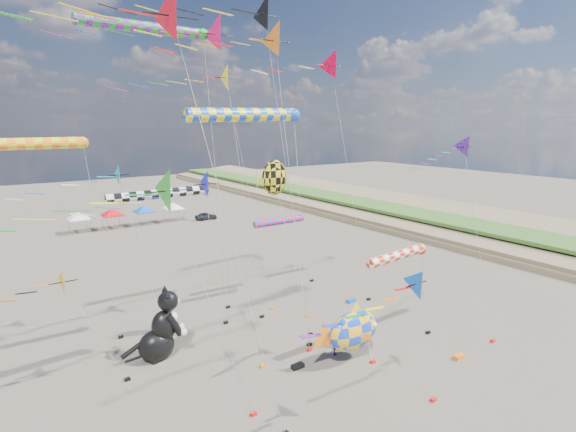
% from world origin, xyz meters
% --- Properties ---
extents(delta_kite_0, '(16.52, 2.72, 25.28)m').
position_xyz_m(delta_kite_0, '(-1.40, 15.67, 23.63)').
color(delta_kite_0, black).
rests_on(delta_kite_0, ground).
extents(delta_kite_1, '(10.47, 1.92, 13.87)m').
position_xyz_m(delta_kite_1, '(-7.63, 10.87, 12.54)').
color(delta_kite_1, '#1619C8').
rests_on(delta_kite_1, ground).
extents(delta_kite_2, '(10.70, 2.13, 21.05)m').
position_xyz_m(delta_kite_2, '(-2.61, 17.80, 19.63)').
color(delta_kite_2, yellow).
rests_on(delta_kite_2, ground).
extents(delta_kite_3, '(12.65, 2.61, 22.54)m').
position_xyz_m(delta_kite_3, '(6.44, 15.35, 20.98)').
color(delta_kite_3, '#C4042D').
rests_on(delta_kite_3, ground).
extents(delta_kite_4, '(14.67, 3.16, 24.91)m').
position_xyz_m(delta_kite_4, '(-1.09, 18.82, 23.11)').
color(delta_kite_4, '#DA0E52').
rests_on(delta_kite_4, ground).
extents(delta_kite_5, '(9.53, 1.87, 8.87)m').
position_xyz_m(delta_kite_5, '(-0.36, 1.63, 7.56)').
color(delta_kite_5, blue).
rests_on(delta_kite_5, ground).
extents(delta_kite_6, '(9.03, 1.77, 8.26)m').
position_xyz_m(delta_kite_6, '(-15.30, 14.52, 7.00)').
color(delta_kite_6, orange).
rests_on(delta_kite_6, ground).
extents(delta_kite_7, '(9.17, 1.75, 13.75)m').
position_xyz_m(delta_kite_7, '(-10.44, 20.80, 12.46)').
color(delta_kite_7, '#19A4C6').
rests_on(delta_kite_7, ground).
extents(delta_kite_8, '(12.68, 2.27, 14.78)m').
position_xyz_m(delta_kite_8, '(-11.89, 6.69, 13.34)').
color(delta_kite_8, green).
rests_on(delta_kite_8, ground).
extents(delta_kite_9, '(13.36, 2.62, 22.17)m').
position_xyz_m(delta_kite_9, '(-11.01, 4.27, 20.61)').
color(delta_kite_9, red).
rests_on(delta_kite_9, ground).
extents(delta_kite_10, '(10.05, 2.34, 22.55)m').
position_xyz_m(delta_kite_10, '(-2.91, 10.81, 21.11)').
color(delta_kite_10, orange).
rests_on(delta_kite_10, ground).
extents(delta_kite_11, '(9.05, 1.65, 15.87)m').
position_xyz_m(delta_kite_11, '(8.46, 3.82, 14.64)').
color(delta_kite_11, '#4D208B').
rests_on(delta_kite_11, ground).
extents(windsock_0, '(7.06, 0.71, 7.44)m').
position_xyz_m(windsock_0, '(6.24, 22.56, 7.04)').
color(windsock_0, red).
rests_on(windsock_0, ground).
extents(windsock_1, '(7.06, 0.74, 7.61)m').
position_xyz_m(windsock_1, '(6.42, 7.59, 7.19)').
color(windsock_1, red).
rests_on(windsock_1, ground).
extents(windsock_2, '(8.67, 0.83, 15.63)m').
position_xyz_m(windsock_2, '(-14.77, 20.89, 15.15)').
color(windsock_2, orange).
rests_on(windsock_2, ground).
extents(windsock_3, '(9.35, 0.87, 17.48)m').
position_xyz_m(windsock_3, '(-3.68, 11.44, 16.98)').
color(windsock_3, blue).
rests_on(windsock_3, ground).
extents(windsock_4, '(8.98, 0.74, 11.86)m').
position_xyz_m(windsock_4, '(-6.99, 18.52, 11.43)').
color(windsock_4, black).
rests_on(windsock_4, ground).
extents(windsock_5, '(11.21, 0.89, 23.86)m').
position_xyz_m(windsock_5, '(-6.36, 21.35, 23.34)').
color(windsock_5, green).
rests_on(windsock_5, ground).
extents(angelfish_kite, '(3.74, 3.02, 13.87)m').
position_xyz_m(angelfish_kite, '(0.09, 14.73, 12.45)').
color(angelfish_kite, yellow).
rests_on(angelfish_kite, ground).
extents(cat_inflatable, '(4.17, 2.59, 5.26)m').
position_xyz_m(cat_inflatable, '(-8.60, 16.24, 2.63)').
color(cat_inflatable, black).
rests_on(cat_inflatable, ground).
extents(fish_inflatable, '(5.66, 2.21, 4.51)m').
position_xyz_m(fish_inflatable, '(2.28, 7.90, 2.36)').
color(fish_inflatable, blue).
rests_on(fish_inflatable, ground).
extents(person_adult, '(0.81, 0.81, 1.90)m').
position_xyz_m(person_adult, '(3.18, 9.95, 0.95)').
color(person_adult, gray).
rests_on(person_adult, ground).
extents(child_green, '(0.60, 0.48, 1.19)m').
position_xyz_m(child_green, '(4.29, 10.25, 0.59)').
color(child_green, '#22852C').
rests_on(child_green, ground).
extents(child_blue, '(0.68, 0.63, 1.12)m').
position_xyz_m(child_blue, '(1.88, 9.30, 0.56)').
color(child_blue, '#3529AF').
rests_on(child_blue, ground).
extents(kite_bag_0, '(0.90, 0.44, 0.30)m').
position_xyz_m(kite_bag_0, '(9.61, 15.91, 0.15)').
color(kite_bag_0, blue).
rests_on(kite_bag_0, ground).
extents(kite_bag_1, '(0.90, 0.44, 0.30)m').
position_xyz_m(kite_bag_1, '(8.83, 3.81, 0.15)').
color(kite_bag_1, orange).
rests_on(kite_bag_1, ground).
extents(kite_bag_2, '(0.90, 0.44, 0.30)m').
position_xyz_m(kite_bag_2, '(-1.40, 9.37, 0.15)').
color(kite_bag_2, black).
rests_on(kite_bag_2, ground).
extents(tent_row, '(19.20, 4.20, 3.80)m').
position_xyz_m(tent_row, '(1.50, 60.00, 3.15)').
color(tent_row, white).
rests_on(tent_row, ground).
extents(parked_car, '(3.94, 1.81, 1.31)m').
position_xyz_m(parked_car, '(14.16, 58.00, 0.65)').
color(parked_car, '#26262D').
rests_on(parked_car, ground).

